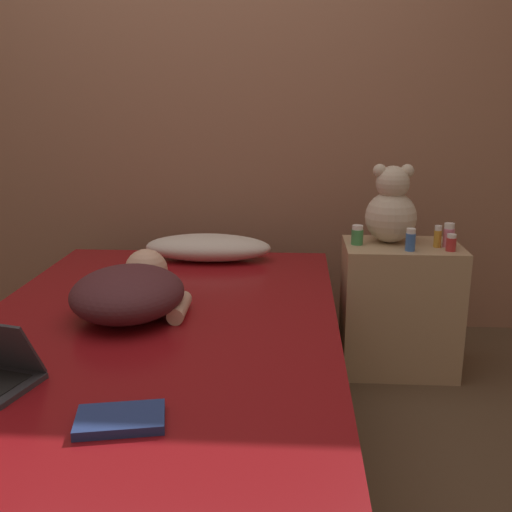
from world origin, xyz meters
TOP-DOWN VIEW (x-y plane):
  - ground_plane at (0.00, 0.00)m, footprint 12.00×12.00m
  - wall_back at (0.00, 1.30)m, footprint 8.00×0.06m
  - bed at (0.00, 0.00)m, footprint 1.32×2.04m
  - nightstand at (0.98, 0.73)m, footprint 0.52×0.37m
  - pillow at (0.07, 0.83)m, footprint 0.61×0.26m
  - person_lying at (-0.10, 0.09)m, footprint 0.42×0.62m
  - teddy_bear at (0.92, 0.77)m, footprint 0.23×0.23m
  - bottle_pink at (1.17, 0.70)m, footprint 0.05×0.05m
  - bottle_amber at (1.12, 0.69)m, footprint 0.03×0.03m
  - bottle_red at (1.16, 0.62)m, footprint 0.04×0.04m
  - bottle_blue at (0.99, 0.62)m, footprint 0.04×0.04m
  - bottle_green at (0.77, 0.72)m, footprint 0.05×0.05m
  - book at (0.07, -0.67)m, footprint 0.24×0.18m

SIDE VIEW (x-z plane):
  - ground_plane at x=0.00m, z-range 0.00..0.00m
  - bed at x=0.00m, z-range 0.00..0.48m
  - nightstand at x=0.98m, z-range 0.00..0.60m
  - book at x=0.07m, z-range 0.48..0.51m
  - pillow at x=0.07m, z-range 0.48..0.61m
  - person_lying at x=-0.10m, z-range 0.48..0.66m
  - bottle_red at x=1.16m, z-range 0.60..0.68m
  - bottle_green at x=0.77m, z-range 0.60..0.69m
  - bottle_amber at x=1.12m, z-range 0.60..0.70m
  - bottle_blue at x=0.99m, z-range 0.60..0.70m
  - bottle_pink at x=1.17m, z-range 0.60..0.71m
  - teddy_bear at x=0.92m, z-range 0.58..0.94m
  - wall_back at x=0.00m, z-range 0.00..2.60m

